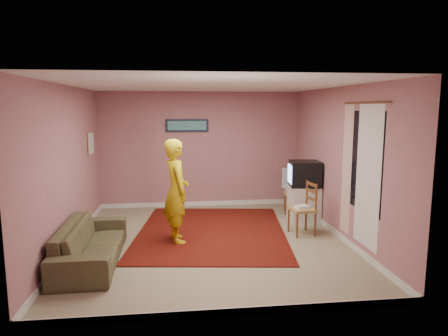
{
  "coord_description": "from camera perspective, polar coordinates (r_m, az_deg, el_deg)",
  "views": [
    {
      "loc": [
        -0.53,
        -6.5,
        2.25
      ],
      "look_at": [
        0.31,
        0.6,
        1.16
      ],
      "focal_mm": 32.0,
      "sensor_mm": 36.0,
      "label": 1
    }
  ],
  "objects": [
    {
      "name": "blue_throw",
      "position": [
        8.78,
        9.63,
        -1.39
      ],
      "size": [
        0.41,
        0.05,
        0.43
      ],
      "primitive_type": "cube",
      "color": "#819FD3",
      "rests_on": "chair_a"
    },
    {
      "name": "tv_cabinet",
      "position": [
        8.11,
        11.32,
        -5.03
      ],
      "size": [
        0.56,
        0.51,
        0.71
      ],
      "primitive_type": "cube",
      "color": "silver",
      "rests_on": "ground"
    },
    {
      "name": "crt_tv",
      "position": [
        7.98,
        11.41,
        -0.8
      ],
      "size": [
        0.64,
        0.59,
        0.5
      ],
      "rotation": [
        0.0,
        0.0,
        -0.13
      ],
      "color": "black",
      "rests_on": "tv_cabinet"
    },
    {
      "name": "area_rug",
      "position": [
        7.37,
        -1.79,
        -9.05
      ],
      "size": [
        3.01,
        3.57,
        0.02
      ],
      "primitive_type": "cube",
      "rotation": [
        0.0,
        0.0,
        -0.12
      ],
      "color": "#320C05",
      "rests_on": "ground"
    },
    {
      "name": "curtain_sheer",
      "position": [
        6.19,
        19.86,
        -1.17
      ],
      "size": [
        0.01,
        0.75,
        2.1
      ],
      "primitive_type": "cube",
      "color": "silver",
      "rests_on": "wall_right"
    },
    {
      "name": "baseboard_back",
      "position": [
        9.27,
        -3.29,
        -5.09
      ],
      "size": [
        4.5,
        0.02,
        0.1
      ],
      "primitive_type": "cube",
      "color": "silver",
      "rests_on": "ground"
    },
    {
      "name": "game_console",
      "position": [
        7.25,
        11.1,
        -5.44
      ],
      "size": [
        0.27,
        0.22,
        0.05
      ],
      "primitive_type": "cube",
      "rotation": [
        0.0,
        0.0,
        0.27
      ],
      "color": "white",
      "rests_on": "chair_b"
    },
    {
      "name": "person",
      "position": [
        6.71,
        -6.83,
        -3.27
      ],
      "size": [
        0.56,
        0.72,
        1.74
      ],
      "primitive_type": "imported",
      "rotation": [
        0.0,
        0.0,
        1.82
      ],
      "color": "gold",
      "rests_on": "ground"
    },
    {
      "name": "picture_back",
      "position": [
        8.98,
        -5.3,
        6.07
      ],
      "size": [
        0.95,
        0.04,
        0.28
      ],
      "color": "#121732",
      "rests_on": "wall_back"
    },
    {
      "name": "ceiling",
      "position": [
        6.53,
        -2.11,
        11.72
      ],
      "size": [
        4.5,
        5.0,
        0.02
      ],
      "primitive_type": "cube",
      "color": "white",
      "rests_on": "wall_back"
    },
    {
      "name": "chair_a",
      "position": [
        8.63,
        9.95,
        -2.78
      ],
      "size": [
        0.48,
        0.47,
        0.5
      ],
      "rotation": [
        0.0,
        0.0,
        -0.21
      ],
      "color": "tan",
      "rests_on": "ground"
    },
    {
      "name": "curtain_floral",
      "position": [
        6.81,
        17.13,
        -0.18
      ],
      "size": [
        0.01,
        0.35,
        2.1
      ],
      "primitive_type": "cube",
      "color": "white",
      "rests_on": "wall_right"
    },
    {
      "name": "wall_front",
      "position": [
        4.14,
        0.82,
        -4.61
      ],
      "size": [
        4.5,
        0.02,
        2.6
      ],
      "primitive_type": "cube",
      "color": "#A26A6D",
      "rests_on": "ground"
    },
    {
      "name": "sofa",
      "position": [
        6.22,
        -18.44,
        -10.12
      ],
      "size": [
        0.82,
        2.03,
        0.59
      ],
      "primitive_type": "imported",
      "rotation": [
        0.0,
        0.0,
        1.58
      ],
      "color": "brown",
      "rests_on": "ground"
    },
    {
      "name": "baseboard_left",
      "position": [
        7.07,
        -20.7,
        -10.06
      ],
      "size": [
        0.02,
        5.0,
        0.1
      ],
      "primitive_type": "cube",
      "color": "silver",
      "rests_on": "ground"
    },
    {
      "name": "baseboard_front",
      "position": [
        4.6,
        0.77,
        -19.91
      ],
      "size": [
        4.5,
        0.02,
        0.1
      ],
      "primitive_type": "cube",
      "color": "silver",
      "rests_on": "ground"
    },
    {
      "name": "window",
      "position": [
        6.3,
        19.47,
        0.86
      ],
      "size": [
        0.01,
        1.1,
        1.5
      ],
      "primitive_type": "cube",
      "color": "black",
      "rests_on": "wall_right"
    },
    {
      "name": "ground",
      "position": [
        6.9,
        -1.99,
        -10.39
      ],
      "size": [
        5.0,
        5.0,
        0.0
      ],
      "primitive_type": "plane",
      "color": "gray",
      "rests_on": "ground"
    },
    {
      "name": "wall_back",
      "position": [
        9.06,
        -3.36,
        2.63
      ],
      "size": [
        4.5,
        0.02,
        2.6
      ],
      "primitive_type": "cube",
      "color": "#A26A6D",
      "rests_on": "ground"
    },
    {
      "name": "chair_b",
      "position": [
        7.24,
        11.12,
        -4.9
      ],
      "size": [
        0.46,
        0.47,
        0.51
      ],
      "rotation": [
        0.0,
        0.0,
        -1.44
      ],
      "color": "tan",
      "rests_on": "ground"
    },
    {
      "name": "dvd_player",
      "position": [
        8.64,
        9.94,
        -3.16
      ],
      "size": [
        0.45,
        0.37,
        0.07
      ],
      "primitive_type": "cube",
      "rotation": [
        0.0,
        0.0,
        -0.25
      ],
      "color": "#B6B6BB",
      "rests_on": "chair_a"
    },
    {
      "name": "baseboard_right",
      "position": [
        7.4,
        15.79,
        -8.98
      ],
      "size": [
        0.02,
        5.0,
        0.1
      ],
      "primitive_type": "cube",
      "color": "silver",
      "rests_on": "ground"
    },
    {
      "name": "wall_left",
      "position": [
        6.79,
        -21.34,
        0.01
      ],
      "size": [
        0.02,
        5.0,
        2.6
      ],
      "primitive_type": "cube",
      "color": "#A26A6D",
      "rests_on": "ground"
    },
    {
      "name": "wall_right",
      "position": [
        7.13,
        16.28,
        0.65
      ],
      "size": [
        0.02,
        5.0,
        2.6
      ],
      "primitive_type": "cube",
      "color": "#A26A6D",
      "rests_on": "ground"
    },
    {
      "name": "picture_left",
      "position": [
        8.3,
        -18.47,
        3.37
      ],
      "size": [
        0.04,
        0.38,
        0.42
      ],
      "color": "#CBBC8C",
      "rests_on": "wall_left"
    },
    {
      "name": "curtain_rod",
      "position": [
        6.23,
        19.5,
        8.81
      ],
      "size": [
        0.02,
        1.4,
        0.02
      ],
      "primitive_type": "cylinder",
      "rotation": [
        1.57,
        0.0,
        0.0
      ],
      "color": "brown",
      "rests_on": "wall_right"
    }
  ]
}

